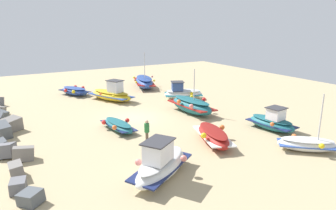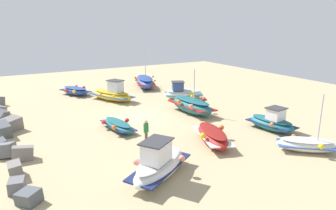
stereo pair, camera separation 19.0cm
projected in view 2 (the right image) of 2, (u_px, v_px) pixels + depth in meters
name	position (u px, v px, depth m)	size (l,w,h in m)	color
ground_plane	(132.00, 118.00, 24.64)	(54.25, 54.25, 0.00)	tan
fishing_boat_0	(112.00, 94.00, 30.09)	(5.23, 3.64, 2.08)	gold
fishing_boat_1	(212.00, 136.00, 19.40)	(4.28, 2.68, 1.04)	maroon
fishing_boat_2	(192.00, 105.00, 25.89)	(4.89, 2.40, 3.81)	#1E6670
fishing_boat_3	(159.00, 164.00, 15.07)	(3.58, 4.43, 2.06)	white
fishing_boat_4	(118.00, 125.00, 21.79)	(3.64, 1.86, 0.80)	#1E6670
fishing_boat_5	(183.00, 93.00, 30.65)	(2.96, 4.09, 1.82)	white
fishing_boat_6	(145.00, 82.00, 36.01)	(5.58, 3.60, 4.24)	#2D4C9E
fishing_boat_7	(272.00, 122.00, 21.80)	(3.72, 1.96, 1.70)	#1E6670
fishing_boat_8	(75.00, 91.00, 32.36)	(3.85, 2.87, 0.87)	#2D4C9E
fishing_boat_9	(306.00, 144.00, 18.23)	(3.22, 3.40, 3.51)	white
person_walking	(146.00, 130.00, 19.10)	(0.32, 0.32, 1.61)	brown
breakwater_rocks	(3.00, 127.00, 21.40)	(19.91, 2.51, 1.26)	#4C5156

